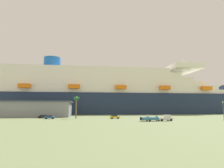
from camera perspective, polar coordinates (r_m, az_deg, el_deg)
ground_plane at (r=110.61m, az=4.52°, el=-9.56°), size 600.00×600.00×0.00m
cruise_ship at (r=155.97m, az=-3.43°, el=-3.39°), size 284.70×57.56×55.24m
terminal_building at (r=115.11m, az=-22.53°, el=-6.85°), size 44.84×29.01×8.39m
pickup_truck at (r=73.57m, az=15.56°, el=-9.73°), size 5.92×3.33×2.20m
small_boat_on_trailer at (r=70.72m, az=11.54°, el=-10.02°), size 8.55×3.69×2.15m
palm_tree at (r=88.71m, az=-10.55°, el=-4.85°), size 3.01×3.00×9.92m
street_lamp at (r=90.60m, az=30.12°, el=-6.08°), size 0.56×0.56×7.37m
parked_car_yellow_taxi at (r=86.46m, az=0.78°, el=-9.70°), size 4.55×2.69×1.58m
parked_car_black_coupe at (r=95.49m, az=-19.68°, el=-9.05°), size 4.87×2.18×1.58m
parked_car_blue_suv at (r=88.31m, az=-18.07°, el=-9.30°), size 4.33×2.35×1.58m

